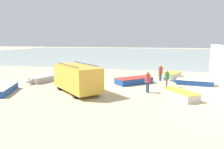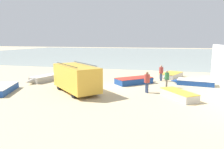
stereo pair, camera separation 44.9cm
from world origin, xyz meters
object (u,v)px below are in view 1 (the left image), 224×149
object	(u,v)px
fishing_rowboat_0	(135,80)
fishing_rowboat_4	(178,94)
fishing_rowboat_5	(194,82)
fisherman_0	(161,71)
fishing_rowboat_6	(170,75)
parked_van	(77,78)
fisherman_2	(167,77)
fisherman_1	(148,80)
fishing_rowboat_2	(46,78)
fishing_rowboat_1	(86,74)
fishing_rowboat_3	(2,89)

from	to	relation	value
fishing_rowboat_0	fishing_rowboat_4	size ratio (longest dim) A/B	1.12
fishing_rowboat_4	fishing_rowboat_5	size ratio (longest dim) A/B	0.85
fishing_rowboat_5	fisherman_0	size ratio (longest dim) A/B	2.48
fishing_rowboat_0	fishing_rowboat_6	bearing A→B (deg)	9.06
parked_van	fisherman_2	bearing A→B (deg)	-110.12
parked_van	fisherman_1	distance (m)	5.94
fishing_rowboat_2	fishing_rowboat_6	world-z (taller)	fishing_rowboat_2
fishing_rowboat_1	fishing_rowboat_2	size ratio (longest dim) A/B	0.74
fishing_rowboat_2	fishing_rowboat_5	xyz separation A→B (m)	(15.18, 1.79, -0.05)
fishing_rowboat_5	fisherman_2	distance (m)	3.35
fishing_rowboat_0	fishing_rowboat_1	distance (m)	7.07
fishing_rowboat_1	fisherman_1	xyz separation A→B (m)	(7.88, -6.69, 0.77)
fishing_rowboat_6	fisherman_2	world-z (taller)	fisherman_2
fisherman_2	fisherman_1	bearing A→B (deg)	-111.48
fishing_rowboat_3	fishing_rowboat_6	xyz separation A→B (m)	(13.88, 10.81, 0.00)
fishing_rowboat_3	fishing_rowboat_6	distance (m)	17.59
fishing_rowboat_6	fisherman_2	size ratio (longest dim) A/B	2.61
fishing_rowboat_2	fisherman_0	size ratio (longest dim) A/B	2.99
parked_van	fishing_rowboat_1	xyz separation A→B (m)	(-2.07, 7.92, -0.95)
fishing_rowboat_3	fishing_rowboat_5	size ratio (longest dim) A/B	1.10
fisherman_1	fishing_rowboat_1	bearing A→B (deg)	-84.59
fisherman_2	parked_van	bearing A→B (deg)	-142.50
fishing_rowboat_5	fisherman_0	bearing A→B (deg)	-12.28
fishing_rowboat_1	fishing_rowboat_5	world-z (taller)	fishing_rowboat_1
fishing_rowboat_0	fisherman_0	world-z (taller)	fisherman_0
parked_van	fishing_rowboat_6	distance (m)	12.18
fishing_rowboat_2	fishing_rowboat_6	xyz separation A→B (m)	(12.98, 5.39, -0.03)
fishing_rowboat_4	fisherman_1	size ratio (longest dim) A/B	2.02
fishing_rowboat_4	fishing_rowboat_0	bearing A→B (deg)	3.87
fishing_rowboat_4	fisherman_2	xyz separation A→B (m)	(-0.84, 3.64, 0.66)
parked_van	fishing_rowboat_2	bearing A→B (deg)	5.92
fishing_rowboat_1	fishing_rowboat_2	bearing A→B (deg)	-77.93
fishing_rowboat_0	fisherman_2	world-z (taller)	fisherman_2
fisherman_2	fishing_rowboat_2	bearing A→B (deg)	-170.11
fishing_rowboat_4	fishing_rowboat_5	distance (m)	5.87
fishing_rowboat_3	fishing_rowboat_4	bearing A→B (deg)	-103.73
fishing_rowboat_2	fishing_rowboat_4	bearing A→B (deg)	88.50
fishing_rowboat_1	fisherman_0	size ratio (longest dim) A/B	2.20
parked_van	fisherman_0	bearing A→B (deg)	-91.30
parked_van	fishing_rowboat_5	world-z (taller)	parked_van
fisherman_2	fishing_rowboat_6	bearing A→B (deg)	96.11
fishing_rowboat_2	fisherman_1	bearing A→B (deg)	90.66
fishing_rowboat_0	fishing_rowboat_2	distance (m)	9.49
fishing_rowboat_1	fishing_rowboat_4	xyz separation A→B (m)	(10.29, -7.82, -0.01)
fishing_rowboat_2	fishing_rowboat_5	size ratio (longest dim) A/B	1.20
fishing_rowboat_3	fisherman_0	distance (m)	15.37
fishing_rowboat_6	fisherman_0	xyz separation A→B (m)	(-1.06, -2.36, 0.74)
fishing_rowboat_5	fishing_rowboat_0	bearing A→B (deg)	17.31
fishing_rowboat_3	fisherman_1	size ratio (longest dim) A/B	2.62
fishing_rowboat_2	fishing_rowboat_5	distance (m)	15.28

